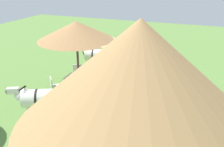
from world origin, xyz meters
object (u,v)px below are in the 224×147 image
object	(u,v)px
shade_umbrella	(76,31)
guest_beside_umbrella	(94,88)
thatched_hut	(137,113)
patio_chair_west_end	(84,92)
standing_watcher	(176,70)
zebra_nearest_camera	(44,99)
patio_chair_east_end	(54,85)
zebra_toward_hut	(100,55)
patio_dining_table	(79,79)
zebra_by_umbrella	(138,68)
patio_chair_near_lawn	(102,78)
patio_chair_near_hut	(78,72)
striped_lounge_chair	(159,110)

from	to	relation	value
shade_umbrella	guest_beside_umbrella	size ratio (longest dim) A/B	1.97
thatched_hut	patio_chair_west_end	world-z (taller)	thatched_hut
standing_watcher	zebra_nearest_camera	size ratio (longest dim) A/B	0.80
patio_chair_west_end	guest_beside_umbrella	size ratio (longest dim) A/B	0.53
patio_chair_east_end	zebra_toward_hut	bearing A→B (deg)	127.58
shade_umbrella	standing_watcher	distance (m)	4.82
patio_dining_table	zebra_nearest_camera	bearing A→B (deg)	91.91
standing_watcher	zebra_toward_hut	size ratio (longest dim) A/B	0.79
zebra_toward_hut	thatched_hut	bearing A→B (deg)	15.93
patio_chair_east_end	zebra_by_umbrella	size ratio (longest dim) A/B	0.44
guest_beside_umbrella	patio_chair_near_lawn	bearing A→B (deg)	-110.03
patio_chair_near_hut	striped_lounge_chair	distance (m)	4.80
patio_chair_west_end	zebra_toward_hut	xyz separation A→B (m)	(0.95, -3.70, 0.40)
patio_chair_near_hut	striped_lounge_chair	xyz separation A→B (m)	(-4.48, 1.71, -0.27)
thatched_hut	patio_chair_near_hut	size ratio (longest dim) A/B	5.75
patio_dining_table	patio_chair_near_hut	bearing A→B (deg)	-58.01
striped_lounge_chair	guest_beside_umbrella	bearing A→B (deg)	-178.95
patio_chair_near_hut	zebra_toward_hut	xyz separation A→B (m)	(-0.39, -1.84, 0.40)
shade_umbrella	patio_chair_west_end	distance (m)	2.61
patio_chair_west_end	standing_watcher	bearing A→B (deg)	0.05
patio_chair_near_lawn	guest_beside_umbrella	bearing A→B (deg)	150.66
striped_lounge_chair	standing_watcher	bearing A→B (deg)	74.31
patio_chair_near_lawn	striped_lounge_chair	bearing A→B (deg)	-161.06
patio_dining_table	striped_lounge_chair	bearing A→B (deg)	169.22
patio_chair_west_end	guest_beside_umbrella	distance (m)	0.92
patio_chair_near_lawn	patio_chair_west_end	size ratio (longest dim) A/B	1.00
shade_umbrella	patio_dining_table	bearing A→B (deg)	0.00
patio_chair_near_lawn	patio_chair_near_hut	world-z (taller)	same
standing_watcher	patio_chair_east_end	bearing A→B (deg)	104.26
shade_umbrella	standing_watcher	size ratio (longest dim) A/B	1.99
thatched_hut	shade_umbrella	world-z (taller)	thatched_hut
shade_umbrella	zebra_by_umbrella	bearing A→B (deg)	-149.37
patio_chair_east_end	standing_watcher	size ratio (longest dim) A/B	0.54
zebra_toward_hut	striped_lounge_chair	bearing A→B (deg)	35.59
guest_beside_umbrella	patio_chair_east_end	bearing A→B (deg)	-48.29
patio_dining_table	guest_beside_umbrella	distance (m)	1.94
patio_chair_east_end	patio_dining_table	bearing A→B (deg)	90.00
zebra_nearest_camera	striped_lounge_chair	bearing A→B (deg)	-88.14
shade_umbrella	patio_chair_near_lawn	world-z (taller)	shade_umbrella
thatched_hut	patio_chair_near_hut	xyz separation A→B (m)	(4.69, -5.79, -1.91)
patio_dining_table	shade_umbrella	bearing A→B (deg)	0.00
patio_chair_near_lawn	guest_beside_umbrella	world-z (taller)	guest_beside_umbrella
patio_chair_near_hut	guest_beside_umbrella	xyz separation A→B (m)	(-1.99, 2.28, 0.50)
patio_dining_table	zebra_nearest_camera	size ratio (longest dim) A/B	0.62
shade_umbrella	patio_chair_near_lawn	distance (m)	2.61
patio_chair_near_lawn	striped_lounge_chair	distance (m)	3.43
patio_chair_near_lawn	standing_watcher	distance (m)	3.43
zebra_nearest_camera	zebra_toward_hut	size ratio (longest dim) A/B	0.98
patio_chair_near_lawn	zebra_nearest_camera	distance (m)	3.65
standing_watcher	striped_lounge_chair	world-z (taller)	standing_watcher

